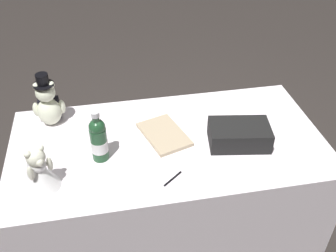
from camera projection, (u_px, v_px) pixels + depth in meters
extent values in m
plane|color=#2D2826|center=(168.00, 233.00, 2.46)|extent=(12.00, 12.00, 0.00)
cube|color=white|center=(168.00, 192.00, 2.23)|extent=(1.63, 0.83, 0.76)
ellipsoid|color=silver|center=(50.00, 111.00, 2.08)|extent=(0.13, 0.11, 0.16)
cube|color=black|center=(50.00, 108.00, 2.10)|extent=(0.11, 0.05, 0.12)
sphere|color=silver|center=(45.00, 92.00, 2.00)|extent=(0.10, 0.10, 0.10)
sphere|color=silver|center=(46.00, 89.00, 2.04)|extent=(0.04, 0.04, 0.04)
sphere|color=silver|center=(51.00, 85.00, 1.98)|extent=(0.04, 0.04, 0.04)
sphere|color=silver|center=(36.00, 86.00, 1.97)|extent=(0.04, 0.04, 0.04)
ellipsoid|color=silver|center=(62.00, 107.00, 2.09)|extent=(0.04, 0.04, 0.09)
ellipsoid|color=silver|center=(37.00, 110.00, 2.07)|extent=(0.04, 0.04, 0.09)
sphere|color=silver|center=(58.00, 111.00, 2.17)|extent=(0.05, 0.05, 0.05)
sphere|color=silver|center=(45.00, 113.00, 2.15)|extent=(0.05, 0.05, 0.05)
cylinder|color=black|center=(43.00, 85.00, 1.97)|extent=(0.11, 0.11, 0.01)
cylinder|color=black|center=(42.00, 79.00, 1.95)|extent=(0.06, 0.06, 0.06)
cone|color=white|center=(41.00, 175.00, 1.70)|extent=(0.16, 0.16, 0.14)
ellipsoid|color=white|center=(38.00, 165.00, 1.67)|extent=(0.07, 0.07, 0.06)
sphere|color=silver|center=(36.00, 157.00, 1.64)|extent=(0.08, 0.08, 0.08)
sphere|color=silver|center=(40.00, 162.00, 1.62)|extent=(0.04, 0.04, 0.04)
sphere|color=silver|center=(27.00, 154.00, 1.60)|extent=(0.03, 0.03, 0.03)
sphere|color=silver|center=(40.00, 148.00, 1.64)|extent=(0.03, 0.03, 0.03)
ellipsoid|color=silver|center=(31.00, 174.00, 1.64)|extent=(0.03, 0.03, 0.08)
ellipsoid|color=silver|center=(50.00, 164.00, 1.68)|extent=(0.03, 0.03, 0.08)
cone|color=white|center=(34.00, 164.00, 1.71)|extent=(0.17, 0.18, 0.17)
cylinder|color=#1E4728|center=(99.00, 144.00, 1.85)|extent=(0.08, 0.08, 0.18)
sphere|color=#1E4728|center=(97.00, 127.00, 1.78)|extent=(0.08, 0.08, 0.08)
cylinder|color=#1E4728|center=(96.00, 119.00, 1.76)|extent=(0.03, 0.03, 0.07)
cylinder|color=silver|center=(95.00, 114.00, 1.74)|extent=(0.04, 0.04, 0.02)
cylinder|color=silver|center=(99.00, 145.00, 1.85)|extent=(0.08, 0.08, 0.06)
cylinder|color=black|center=(173.00, 179.00, 1.78)|extent=(0.10, 0.08, 0.01)
cone|color=silver|center=(164.00, 186.00, 1.74)|extent=(0.01, 0.01, 0.01)
cube|color=black|center=(239.00, 135.00, 1.96)|extent=(0.33, 0.24, 0.11)
cube|color=#B7B7BF|center=(231.00, 124.00, 2.03)|extent=(0.04, 0.01, 0.03)
cube|color=tan|center=(164.00, 134.00, 2.03)|extent=(0.27, 0.34, 0.02)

